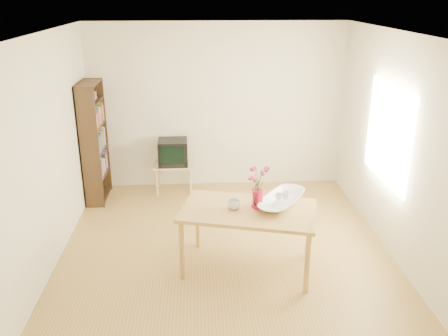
{
  "coord_description": "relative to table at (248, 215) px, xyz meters",
  "views": [
    {
      "loc": [
        -0.31,
        -5.07,
        3.02
      ],
      "look_at": [
        0.0,
        0.3,
        1.0
      ],
      "focal_mm": 38.0,
      "sensor_mm": 36.0,
      "label": 1
    }
  ],
  "objects": [
    {
      "name": "pitcher",
      "position": [
        0.1,
        0.05,
        0.17
      ],
      "size": [
        0.14,
        0.2,
        0.2
      ],
      "rotation": [
        0.0,
        0.0,
        -0.42
      ],
      "color": "red",
      "rests_on": "table"
    },
    {
      "name": "table",
      "position": [
        0.0,
        0.0,
        0.0
      ],
      "size": [
        1.64,
        1.18,
        0.75
      ],
      "rotation": [
        0.0,
        0.0,
        -0.25
      ],
      "color": "#AE803B",
      "rests_on": "ground"
    },
    {
      "name": "teacup_a",
      "position": [
        0.35,
        0.12,
        0.28
      ],
      "size": [
        0.08,
        0.08,
        0.06
      ],
      "primitive_type": "imported",
      "rotation": [
        0.0,
        0.0,
        0.15
      ],
      "color": "white",
      "rests_on": "bowl"
    },
    {
      "name": "bookshelf",
      "position": [
        -2.08,
        2.09,
        0.17
      ],
      "size": [
        0.28,
        0.7,
        1.8
      ],
      "color": "black",
      "rests_on": "ground"
    },
    {
      "name": "teacup_b",
      "position": [
        0.44,
        0.14,
        0.28
      ],
      "size": [
        0.11,
        0.11,
        0.07
      ],
      "primitive_type": "imported",
      "rotation": [
        0.0,
        0.0,
        2.03
      ],
      "color": "white",
      "rests_on": "bowl"
    },
    {
      "name": "room",
      "position": [
        -0.21,
        0.35,
        0.63
      ],
      "size": [
        4.5,
        4.5,
        4.5
      ],
      "color": "olive",
      "rests_on": "ground"
    },
    {
      "name": "tv_stand",
      "position": [
        -0.93,
        2.31,
        -0.29
      ],
      "size": [
        0.6,
        0.45,
        0.46
      ],
      "color": "tan",
      "rests_on": "ground"
    },
    {
      "name": "flowers",
      "position": [
        0.11,
        0.05,
        0.43
      ],
      "size": [
        0.23,
        0.23,
        0.33
      ],
      "primitive_type": null,
      "color": "#D03167",
      "rests_on": "pitcher"
    },
    {
      "name": "mug",
      "position": [
        -0.16,
        0.01,
        0.13
      ],
      "size": [
        0.14,
        0.14,
        0.11
      ],
      "primitive_type": "imported",
      "rotation": [
        0.0,
        0.0,
        3.1
      ],
      "color": "white",
      "rests_on": "table"
    },
    {
      "name": "television",
      "position": [
        -0.93,
        2.33,
        -0.01
      ],
      "size": [
        0.46,
        0.43,
        0.39
      ],
      "rotation": [
        0.0,
        0.0,
        0.03
      ],
      "color": "black",
      "rests_on": "tv_stand"
    },
    {
      "name": "bowl",
      "position": [
        0.39,
        0.12,
        0.33
      ],
      "size": [
        0.74,
        0.74,
        0.5
      ],
      "primitive_type": "imported",
      "rotation": [
        0.0,
        0.0,
        -0.58
      ],
      "color": "white",
      "rests_on": "table"
    }
  ]
}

